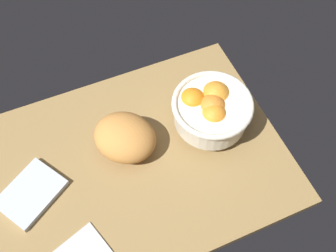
{
  "coord_description": "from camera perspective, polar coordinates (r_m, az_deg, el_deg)",
  "views": [
    {
      "loc": [
        7.92,
        42.76,
        89.7
      ],
      "look_at": [
        -11.72,
        -3.67,
        5.0
      ],
      "focal_mm": 39.51,
      "sensor_mm": 36.0,
      "label": 1
    }
  ],
  "objects": [
    {
      "name": "ground_plane",
      "position": [
        1.01,
        -5.35,
        -5.77
      ],
      "size": [
        80.31,
        58.07,
        3.0
      ],
      "primitive_type": "cube",
      "color": "olive"
    },
    {
      "name": "bread_loaf",
      "position": [
        0.97,
        -6.85,
        -1.82
      ],
      "size": [
        21.89,
        22.1,
        10.0
      ],
      "primitive_type": "ellipsoid",
      "rotation": [
        0.0,
        0.0,
        5.44
      ],
      "color": "#C9853F",
      "rests_on": "ground"
    },
    {
      "name": "fruit_bowl",
      "position": [
        0.99,
        6.59,
        2.63
      ],
      "size": [
        21.57,
        21.57,
        12.31
      ],
      "color": "silver",
      "rests_on": "ground"
    },
    {
      "name": "napkin_folded",
      "position": [
        1.01,
        -20.37,
        -9.7
      ],
      "size": [
        19.31,
        18.19,
        1.6
      ],
      "primitive_type": "cube",
      "rotation": [
        0.0,
        0.0,
        0.57
      ],
      "color": "silver",
      "rests_on": "ground"
    }
  ]
}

